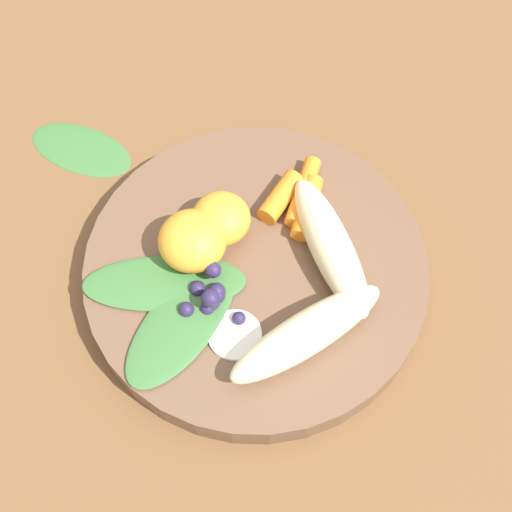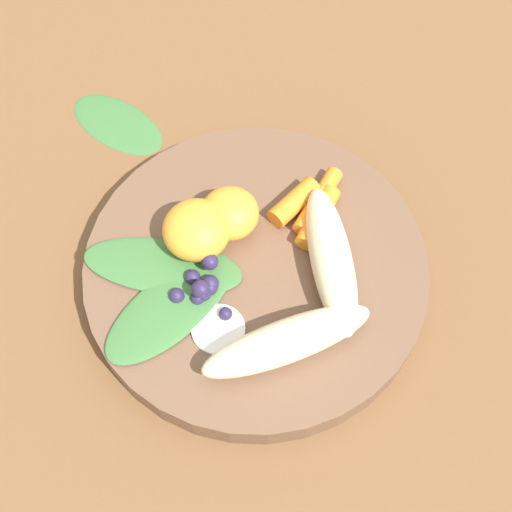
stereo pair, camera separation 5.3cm
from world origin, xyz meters
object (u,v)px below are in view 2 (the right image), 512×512
at_px(bowl, 256,270).
at_px(banana_peeled_right, 287,341).
at_px(kale_leaf_stray, 117,122).
at_px(orange_segment_near, 196,230).
at_px(banana_peeled_left, 331,259).

relative_size(bowl, banana_peeled_right, 2.10).
bearing_deg(bowl, banana_peeled_right, 103.37).
distance_m(bowl, kale_leaf_stray, 0.21).
xyz_separation_m(bowl, orange_segment_near, (0.04, -0.02, 0.03)).
bearing_deg(bowl, kale_leaf_stray, -54.93).
bearing_deg(kale_leaf_stray, banana_peeled_left, 174.97).
distance_m(bowl, banana_peeled_left, 0.06).
relative_size(bowl, kale_leaf_stray, 2.69).
distance_m(banana_peeled_left, kale_leaf_stray, 0.25).
relative_size(banana_peeled_left, kale_leaf_stray, 1.28).
bearing_deg(kale_leaf_stray, bowl, 165.58).
bearing_deg(banana_peeled_right, banana_peeled_left, 41.01).
xyz_separation_m(banana_peeled_left, orange_segment_near, (0.10, -0.03, 0.00)).
relative_size(banana_peeled_right, orange_segment_near, 2.45).
bearing_deg(banana_peeled_right, kale_leaf_stray, 101.58).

